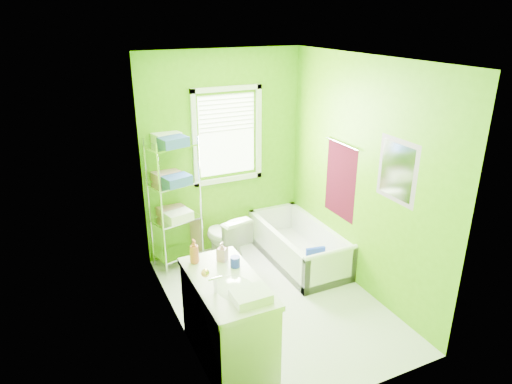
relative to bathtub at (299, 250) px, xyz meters
name	(u,v)px	position (x,y,z in m)	size (l,w,h in m)	color
ground	(274,301)	(-0.70, -0.66, -0.16)	(2.90, 2.90, 0.00)	silver
room_envelope	(277,169)	(-0.70, -0.66, 1.39)	(2.14, 2.94, 2.62)	#4F9707
window	(227,130)	(-0.65, 0.77, 1.46)	(0.92, 0.05, 1.22)	white
door	(215,295)	(-1.73, -1.65, 0.84)	(0.09, 0.80, 2.00)	white
right_wall_decor	(361,177)	(0.34, -0.68, 1.16)	(0.04, 1.48, 1.17)	#410716
bathtub	(299,250)	(0.00, 0.00, 0.00)	(0.71, 1.51, 0.49)	white
toilet	(226,239)	(-0.87, 0.35, 0.19)	(0.39, 0.68, 0.69)	white
vanity	(228,317)	(-1.48, -1.25, 0.29)	(0.56, 1.10, 1.06)	silver
wire_shelf_unit	(174,188)	(-1.41, 0.61, 0.87)	(0.62, 0.52, 1.68)	silver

